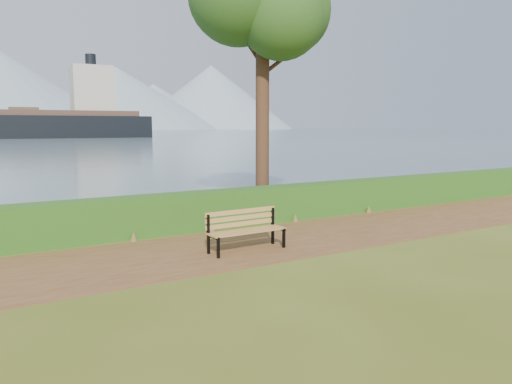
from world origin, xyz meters
TOP-DOWN VIEW (x-y plane):
  - ground at (0.00, 0.00)m, footprint 140.00×140.00m
  - path at (0.00, 0.30)m, footprint 40.00×3.40m
  - hedge at (0.00, 2.60)m, footprint 32.00×0.85m
  - bench at (-1.33, -0.09)m, footprint 1.84×0.59m

SIDE VIEW (x-z plane):
  - ground at x=0.00m, z-range 0.00..0.00m
  - path at x=0.00m, z-range 0.00..0.01m
  - hedge at x=0.00m, z-range 0.00..1.00m
  - bench at x=-1.33m, z-range 0.07..0.98m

